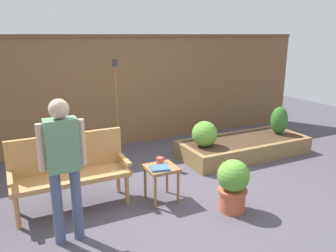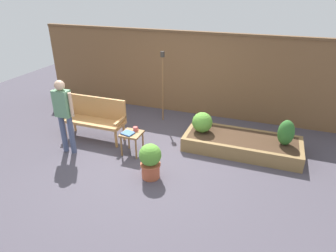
{
  "view_description": "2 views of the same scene",
  "coord_description": "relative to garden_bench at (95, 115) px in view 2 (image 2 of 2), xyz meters",
  "views": [
    {
      "loc": [
        -2.13,
        -3.61,
        2.16
      ],
      "look_at": [
        0.13,
        0.94,
        0.76
      ],
      "focal_mm": 35.69,
      "sensor_mm": 36.0,
      "label": 1
    },
    {
      "loc": [
        2.12,
        -4.66,
        3.21
      ],
      "look_at": [
        0.3,
        0.34,
        0.63
      ],
      "focal_mm": 31.52,
      "sensor_mm": 36.0,
      "label": 2
    }
  ],
  "objects": [
    {
      "name": "garden_bench",
      "position": [
        0.0,
        0.0,
        0.0
      ],
      "size": [
        1.44,
        0.48,
        0.94
      ],
      "color": "#B77F47",
      "rests_on": "ground_plane"
    },
    {
      "name": "side_table",
      "position": [
        1.11,
        -0.39,
        -0.15
      ],
      "size": [
        0.4,
        0.4,
        0.48
      ],
      "color": "olive",
      "rests_on": "ground_plane"
    },
    {
      "name": "tiki_torch",
      "position": [
        1.1,
        1.41,
        0.66
      ],
      "size": [
        0.1,
        0.1,
        1.77
      ],
      "color": "brown",
      "rests_on": "ground_plane"
    },
    {
      "name": "shrub_far_corner",
      "position": [
        4.04,
        0.51,
        0.02
      ],
      "size": [
        0.32,
        0.32,
        0.53
      ],
      "color": "brown",
      "rests_on": "raised_planter_bed"
    },
    {
      "name": "potted_boxwood",
      "position": [
        1.79,
        -1.03,
        -0.18
      ],
      "size": [
        0.4,
        0.4,
        0.67
      ],
      "color": "#B75638",
      "rests_on": "ground_plane"
    },
    {
      "name": "ground_plane",
      "position": [
        1.5,
        -0.47,
        -0.54
      ],
      "size": [
        14.0,
        14.0,
        0.0
      ],
      "primitive_type": "plane",
      "color": "#47424C"
    },
    {
      "name": "book_on_table",
      "position": [
        1.05,
        -0.45,
        -0.05
      ],
      "size": [
        0.27,
        0.24,
        0.03
      ],
      "primitive_type": "cube",
      "rotation": [
        0.0,
        0.0,
        -0.21
      ],
      "color": "#38609E",
      "rests_on": "side_table"
    },
    {
      "name": "person_by_bench",
      "position": [
        -0.17,
        -0.77,
        0.39
      ],
      "size": [
        0.47,
        0.2,
        1.56
      ],
      "color": "#475170",
      "rests_on": "ground_plane"
    },
    {
      "name": "fence_back",
      "position": [
        1.5,
        2.13,
        0.55
      ],
      "size": [
        8.4,
        0.14,
        2.16
      ],
      "color": "brown",
      "rests_on": "ground_plane"
    },
    {
      "name": "raised_planter_bed",
      "position": [
        3.22,
        0.52,
        -0.39
      ],
      "size": [
        2.4,
        1.0,
        0.3
      ],
      "color": "olive",
      "rests_on": "ground_plane"
    },
    {
      "name": "shrub_near_bench",
      "position": [
        2.35,
        0.51,
        -0.03
      ],
      "size": [
        0.44,
        0.44,
        0.44
      ],
      "color": "brown",
      "rests_on": "raised_planter_bed"
    },
    {
      "name": "cup_on_table",
      "position": [
        1.14,
        -0.28,
        -0.02
      ],
      "size": [
        0.13,
        0.09,
        0.08
      ],
      "color": "#CC4C47",
      "rests_on": "side_table"
    }
  ]
}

